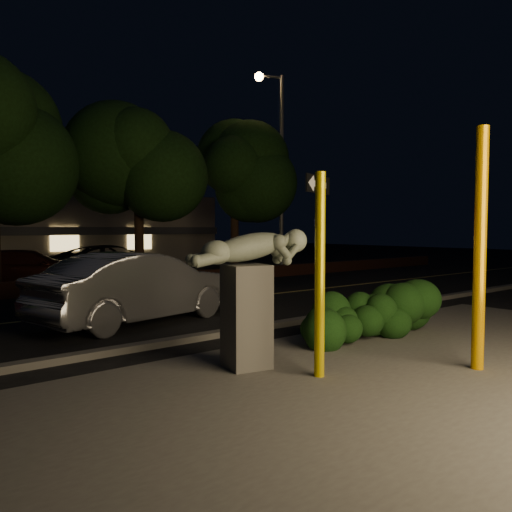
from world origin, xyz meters
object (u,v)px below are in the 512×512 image
at_px(yellow_pole_right, 480,250).
at_px(parked_car_darkred, 29,269).
at_px(streetlight, 278,155).
at_px(yellow_pole_left, 320,276).
at_px(parked_car_dark, 113,262).
at_px(sculpture, 249,283).
at_px(signpost, 318,223).
at_px(silver_sedan, 140,287).

xyz_separation_m(yellow_pole_right, parked_car_darkred, (-2.37, 15.12, -1.13)).
height_order(streetlight, parked_car_darkred, streetlight).
bearing_deg(yellow_pole_left, parked_car_darkred, 91.04).
distance_m(yellow_pole_left, streetlight, 17.31).
xyz_separation_m(yellow_pole_left, streetlight, (10.71, 12.96, 4.12)).
bearing_deg(parked_car_dark, sculpture, 159.69).
relative_size(signpost, streetlight, 0.33).
xyz_separation_m(yellow_pole_left, silver_sedan, (-0.11, 5.46, -0.66)).
bearing_deg(sculpture, yellow_pole_right, -28.59).
bearing_deg(sculpture, parked_car_darkred, 101.66).
distance_m(yellow_pole_right, parked_car_dark, 16.56).
bearing_deg(parked_car_darkred, silver_sedan, -159.75).
height_order(yellow_pole_left, yellow_pole_right, yellow_pole_right).
height_order(yellow_pole_right, streetlight, streetlight).
height_order(silver_sedan, parked_car_darkred, silver_sedan).
bearing_deg(yellow_pole_right, yellow_pole_left, 149.74).
height_order(sculpture, parked_car_dark, sculpture).
bearing_deg(parked_car_darkred, streetlight, -75.58).
distance_m(yellow_pole_right, signpost, 3.02).
bearing_deg(yellow_pole_left, signpost, 44.29).
bearing_deg(silver_sedan, streetlight, -67.81).
height_order(yellow_pole_right, sculpture, yellow_pole_right).
relative_size(sculpture, streetlight, 0.23).
xyz_separation_m(sculpture, parked_car_dark, (3.91, 14.20, -0.59)).
bearing_deg(yellow_pole_right, signpost, 96.50).
height_order(signpost, sculpture, signpost).
height_order(yellow_pole_left, sculpture, yellow_pole_left).
bearing_deg(silver_sedan, yellow_pole_right, -174.16).
xyz_separation_m(signpost, streetlight, (8.92, 11.22, 3.36)).
relative_size(sculpture, silver_sedan, 0.44).
distance_m(streetlight, parked_car_darkred, 12.04).
xyz_separation_m(streetlight, parked_car_dark, (-7.27, 2.27, -4.87)).
bearing_deg(sculpture, signpost, 30.07).
bearing_deg(parked_car_dark, yellow_pole_left, 162.35).
xyz_separation_m(signpost, parked_car_darkred, (-2.03, 12.14, -1.54)).
distance_m(signpost, silver_sedan, 4.41).
bearing_deg(sculpture, yellow_pole_left, -52.94).
height_order(sculpture, streetlight, streetlight).
bearing_deg(parked_car_darkred, signpost, -151.24).
relative_size(streetlight, parked_car_dark, 1.82).
height_order(signpost, streetlight, streetlight).
height_order(yellow_pole_right, parked_car_dark, yellow_pole_right).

